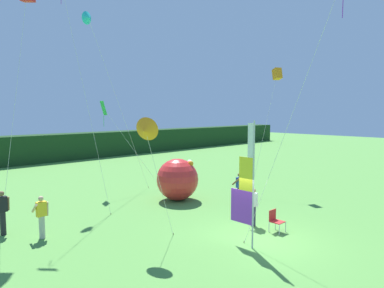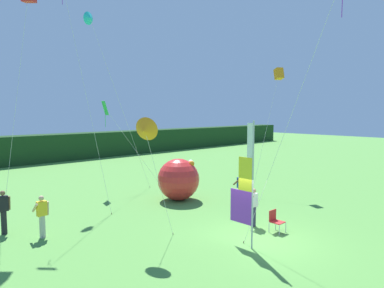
% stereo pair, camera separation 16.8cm
% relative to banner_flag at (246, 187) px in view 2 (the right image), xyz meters
% --- Properties ---
extents(ground_plane, '(120.00, 120.00, 0.00)m').
position_rel_banner_flag_xyz_m(ground_plane, '(0.81, 0.05, -2.20)').
color(ground_plane, '#518E3D').
extents(distant_treeline, '(80.00, 2.40, 2.66)m').
position_rel_banner_flag_xyz_m(distant_treeline, '(0.81, 26.82, -0.87)').
color(distant_treeline, '#193819').
rests_on(distant_treeline, ground).
extents(banner_flag, '(0.06, 1.03, 4.59)m').
position_rel_banner_flag_xyz_m(banner_flag, '(0.00, 0.00, 0.00)').
color(banner_flag, '#B7B7BC').
rests_on(banner_flag, ground).
extents(person_near_banner, '(0.55, 0.48, 1.64)m').
position_rel_banner_flag_xyz_m(person_near_banner, '(2.05, 1.16, -1.32)').
color(person_near_banner, '#2D334C').
rests_on(person_near_banner, ground).
extents(person_mid_field, '(0.55, 0.48, 1.77)m').
position_rel_banner_flag_xyz_m(person_mid_field, '(-5.98, 7.46, -1.25)').
color(person_mid_field, black).
rests_on(person_mid_field, ground).
extents(person_far_left, '(0.55, 0.48, 1.66)m').
position_rel_banner_flag_xyz_m(person_far_left, '(-5.01, 6.01, -1.31)').
color(person_far_left, '#B7B2A3').
rests_on(person_far_left, ground).
extents(person_far_right, '(0.55, 0.48, 1.64)m').
position_rel_banner_flag_xyz_m(person_far_right, '(4.56, 3.88, -1.32)').
color(person_far_right, black).
rests_on(person_far_right, ground).
extents(inflatable_balloon, '(2.31, 2.31, 2.31)m').
position_rel_banner_flag_xyz_m(inflatable_balloon, '(2.68, 6.70, -1.04)').
color(inflatable_balloon, red).
rests_on(inflatable_balloon, ground).
extents(folding_chair, '(0.51, 0.51, 0.89)m').
position_rel_banner_flag_xyz_m(folding_chair, '(2.11, 0.10, -1.69)').
color(folding_chair, '#BCBCC1').
rests_on(folding_chair, ground).
extents(kite_green_diamond_2, '(2.98, 2.50, 5.54)m').
position_rel_banner_flag_xyz_m(kite_green_diamond_2, '(1.07, 11.40, 2.67)').
color(kite_green_diamond_2, brown).
rests_on(kite_green_diamond_2, ground).
extents(kite_cyan_delta_3, '(4.02, 0.84, 10.48)m').
position_rel_banner_flag_xyz_m(kite_cyan_delta_3, '(-0.18, 10.91, 7.84)').
color(kite_cyan_delta_3, brown).
rests_on(kite_cyan_delta_3, ground).
extents(kite_orange_delta_4, '(1.76, 1.02, 4.70)m').
position_rel_banner_flag_xyz_m(kite_orange_delta_4, '(-2.43, 2.73, 2.02)').
color(kite_orange_delta_4, brown).
rests_on(kite_orange_delta_4, ground).
extents(kite_orange_box_5, '(3.53, 0.77, 7.62)m').
position_rel_banner_flag_xyz_m(kite_orange_box_5, '(9.11, 4.57, 5.00)').
color(kite_orange_box_5, brown).
rests_on(kite_orange_box_5, ground).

